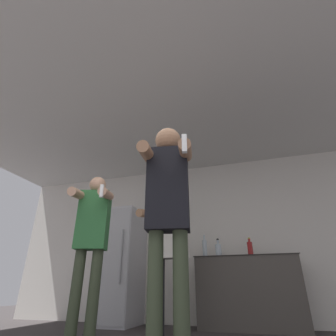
{
  "coord_description": "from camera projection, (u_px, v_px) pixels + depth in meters",
  "views": [
    {
      "loc": [
        0.76,
        -1.11,
        0.5
      ],
      "look_at": [
        0.2,
        0.75,
        1.39
      ],
      "focal_mm": 28.0,
      "sensor_mm": 36.0,
      "label": 1
    }
  ],
  "objects": [
    {
      "name": "bottle_amber_bourbon",
      "position": [
        218.0,
        250.0,
        3.9
      ],
      "size": [
        0.09,
        0.09,
        0.27
      ],
      "color": "silver",
      "rests_on": "counter"
    },
    {
      "name": "bottle_dark_rum",
      "position": [
        205.0,
        248.0,
        3.96
      ],
      "size": [
        0.07,
        0.07,
        0.34
      ],
      "color": "silver",
      "rests_on": "counter"
    },
    {
      "name": "person_woman_foreground",
      "position": [
        168.0,
        205.0,
        1.99
      ],
      "size": [
        0.45,
        0.46,
        1.76
      ],
      "color": "#38422D",
      "rests_on": "ground_plane"
    },
    {
      "name": "person_man_side",
      "position": [
        91.0,
        234.0,
        2.94
      ],
      "size": [
        0.52,
        0.57,
        1.75
      ],
      "color": "#38422D",
      "rests_on": "ground_plane"
    },
    {
      "name": "wall_back",
      "position": [
        201.0,
        238.0,
        4.38
      ],
      "size": [
        7.0,
        0.06,
        2.55
      ],
      "color": "silver",
      "rests_on": "ground_plane"
    },
    {
      "name": "bottle_short_whiskey",
      "position": [
        250.0,
        248.0,
        3.78
      ],
      "size": [
        0.07,
        0.07,
        0.26
      ],
      "color": "maroon",
      "rests_on": "counter"
    },
    {
      "name": "person_spectator_back",
      "position": [
        168.0,
        243.0,
        3.23
      ],
      "size": [
        0.6,
        0.57,
        1.64
      ],
      "color": "black",
      "rests_on": "ground_plane"
    },
    {
      "name": "counter",
      "position": [
        249.0,
        292.0,
        3.61
      ],
      "size": [
        1.41,
        0.55,
        0.92
      ],
      "color": "#47423D",
      "rests_on": "ground_plane"
    },
    {
      "name": "ceiling_slab",
      "position": [
        173.0,
        116.0,
        3.47
      ],
      "size": [
        7.0,
        3.81,
        0.05
      ],
      "color": "silver",
      "rests_on": "wall_back"
    },
    {
      "name": "refrigerator",
      "position": [
        120.0,
        264.0,
        4.2
      ],
      "size": [
        0.61,
        0.74,
        1.71
      ],
      "color": "silver",
      "rests_on": "ground_plane"
    }
  ]
}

